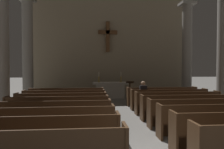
# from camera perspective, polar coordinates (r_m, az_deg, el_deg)

# --- Properties ---
(pew_left_row_2) EXTENTS (3.56, 0.50, 0.95)m
(pew_left_row_2) POSITION_cam_1_polar(r_m,az_deg,el_deg) (5.29, -18.33, -14.46)
(pew_left_row_2) COLOR #422B19
(pew_left_row_2) RESTS_ON ground
(pew_left_row_3) EXTENTS (3.56, 0.50, 0.95)m
(pew_left_row_3) POSITION_cam_1_polar(r_m,az_deg,el_deg) (6.28, -16.17, -11.83)
(pew_left_row_3) COLOR #422B19
(pew_left_row_3) RESTS_ON ground
(pew_left_row_4) EXTENTS (3.56, 0.50, 0.95)m
(pew_left_row_4) POSITION_cam_1_polar(r_m,az_deg,el_deg) (7.29, -14.62, -9.90)
(pew_left_row_4) COLOR #422B19
(pew_left_row_4) RESTS_ON ground
(pew_left_row_5) EXTENTS (3.56, 0.50, 0.95)m
(pew_left_row_5) POSITION_cam_1_polar(r_m,az_deg,el_deg) (8.31, -13.47, -8.44)
(pew_left_row_5) COLOR #422B19
(pew_left_row_5) RESTS_ON ground
(pew_left_row_6) EXTENTS (3.56, 0.50, 0.95)m
(pew_left_row_6) POSITION_cam_1_polar(r_m,az_deg,el_deg) (9.33, -12.57, -7.30)
(pew_left_row_6) COLOR #422B19
(pew_left_row_6) RESTS_ON ground
(pew_left_row_7) EXTENTS (3.56, 0.50, 0.95)m
(pew_left_row_7) POSITION_cam_1_polar(r_m,az_deg,el_deg) (10.36, -11.85, -6.39)
(pew_left_row_7) COLOR #422B19
(pew_left_row_7) RESTS_ON ground
(pew_left_row_8) EXTENTS (3.56, 0.50, 0.95)m
(pew_left_row_8) POSITION_cam_1_polar(r_m,az_deg,el_deg) (11.40, -11.27, -5.63)
(pew_left_row_8) COLOR #422B19
(pew_left_row_8) RESTS_ON ground
(pew_right_row_3) EXTENTS (3.56, 0.50, 0.95)m
(pew_right_row_3) POSITION_cam_1_polar(r_m,az_deg,el_deg) (7.17, 25.54, -10.23)
(pew_right_row_3) COLOR #422B19
(pew_right_row_3) RESTS_ON ground
(pew_right_row_4) EXTENTS (3.56, 0.50, 0.95)m
(pew_right_row_4) POSITION_cam_1_polar(r_m,az_deg,el_deg) (8.07, 21.66, -8.84)
(pew_right_row_4) COLOR #422B19
(pew_right_row_4) RESTS_ON ground
(pew_right_row_5) EXTENTS (3.56, 0.50, 0.95)m
(pew_right_row_5) POSITION_cam_1_polar(r_m,az_deg,el_deg) (9.00, 18.58, -7.70)
(pew_right_row_5) COLOR #422B19
(pew_right_row_5) RESTS_ON ground
(pew_right_row_6) EXTENTS (3.56, 0.50, 0.95)m
(pew_right_row_6) POSITION_cam_1_polar(r_m,az_deg,el_deg) (9.95, 16.10, -6.76)
(pew_right_row_6) COLOR #422B19
(pew_right_row_6) RESTS_ON ground
(pew_right_row_7) EXTENTS (3.56, 0.50, 0.95)m
(pew_right_row_7) POSITION_cam_1_polar(r_m,az_deg,el_deg) (10.92, 14.06, -5.98)
(pew_right_row_7) COLOR #422B19
(pew_right_row_7) RESTS_ON ground
(pew_right_row_8) EXTENTS (3.56, 0.50, 0.95)m
(pew_right_row_8) POSITION_cam_1_polar(r_m,az_deg,el_deg) (11.91, 12.37, -5.32)
(pew_right_row_8) COLOR #422B19
(pew_right_row_8) RESTS_ON ground
(column_left_second) EXTENTS (0.95, 0.95, 6.14)m
(column_left_second) POSITION_cam_1_polar(r_m,az_deg,el_deg) (10.87, -26.04, 7.11)
(column_left_second) COLOR gray
(column_left_second) RESTS_ON ground
(column_right_second) EXTENTS (0.95, 0.95, 6.14)m
(column_right_second) POSITION_cam_1_polar(r_m,az_deg,el_deg) (11.97, 26.32, 6.60)
(column_right_second) COLOR gray
(column_right_second) RESTS_ON ground
(column_left_third) EXTENTS (0.95, 0.95, 6.14)m
(column_left_third) POSITION_cam_1_polar(r_m,az_deg,el_deg) (14.80, -20.40, 5.73)
(column_left_third) COLOR gray
(column_left_third) RESTS_ON ground
(column_right_third) EXTENTS (0.95, 0.95, 6.14)m
(column_right_third) POSITION_cam_1_polar(r_m,az_deg,el_deg) (15.62, 18.27, 5.55)
(column_right_third) COLOR gray
(column_right_third) RESTS_ON ground
(altar) EXTENTS (2.20, 0.90, 1.01)m
(altar) POSITION_cam_1_polar(r_m,az_deg,el_deg) (14.39, -0.52, -3.81)
(altar) COLOR #BCB7AD
(altar) RESTS_ON ground
(candlestick_left) EXTENTS (0.16, 0.16, 0.66)m
(candlestick_left) POSITION_cam_1_polar(r_m,az_deg,el_deg) (14.30, -3.31, -1.10)
(candlestick_left) COLOR #B79338
(candlestick_left) RESTS_ON altar
(candlestick_right) EXTENTS (0.16, 0.16, 0.66)m
(candlestick_right) POSITION_cam_1_polar(r_m,az_deg,el_deg) (14.42, 2.26, -1.08)
(candlestick_right) COLOR #B79338
(candlestick_right) RESTS_ON altar
(apse_with_cross) EXTENTS (11.07, 0.50, 7.46)m
(apse_with_cross) POSITION_cam_1_polar(r_m,az_deg,el_deg) (16.47, -1.15, 8.05)
(apse_with_cross) COLOR gray
(apse_with_cross) RESTS_ON ground
(lectern) EXTENTS (0.44, 0.36, 1.15)m
(lectern) POSITION_cam_1_polar(r_m,az_deg,el_deg) (13.35, 4.52, -4.20)
(lectern) COLOR #422B19
(lectern) RESTS_ON ground
(lone_worshipper) EXTENTS (0.32, 0.43, 1.32)m
(lone_worshipper) POSITION_cam_1_polar(r_m,az_deg,el_deg) (10.59, 7.74, -5.01)
(lone_worshipper) COLOR #26262B
(lone_worshipper) RESTS_ON ground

